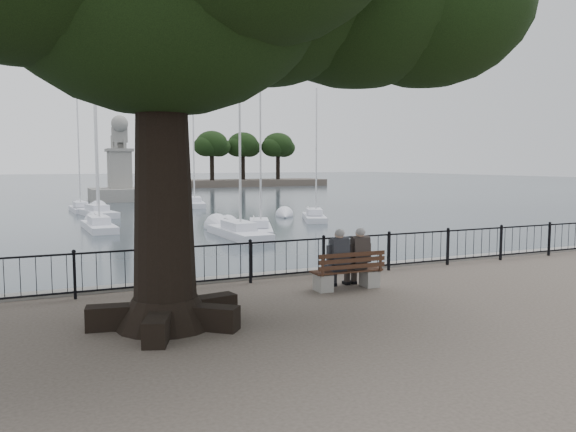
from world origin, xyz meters
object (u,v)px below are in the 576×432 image
person_left (337,261)px  person_right (357,260)px  lion_monument (120,179)px  bench (348,276)px

person_left → person_right: size_ratio=1.00×
person_left → person_right: bearing=-0.9°
lion_monument → person_left: bearing=-91.6°
bench → lion_monument: 48.99m
bench → person_right: bearing=16.9°
person_right → person_left: bearing=179.1°
bench → lion_monument: size_ratio=0.19×
person_left → lion_monument: bearing=88.4°
bench → lion_monument: lion_monument is taller
bench → person_right: size_ratio=1.20×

